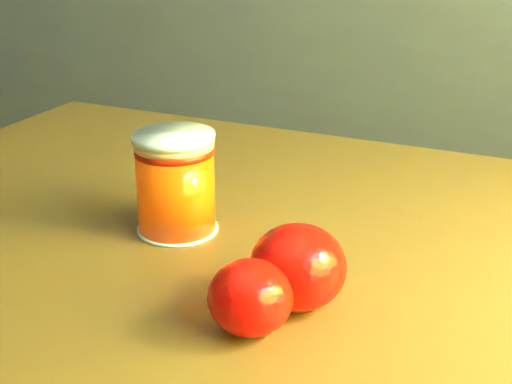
% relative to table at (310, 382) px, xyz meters
% --- Properties ---
extents(kitchen_counter, '(3.15, 0.60, 0.90)m').
position_rel_table_xyz_m(kitchen_counter, '(-0.88, 1.31, -0.22)').
color(kitchen_counter, '#4E4E53').
rests_on(kitchen_counter, ground).
extents(table, '(1.04, 0.74, 0.76)m').
position_rel_table_xyz_m(table, '(0.00, 0.00, 0.00)').
color(table, brown).
rests_on(table, ground).
extents(juice_glass, '(0.07, 0.07, 0.09)m').
position_rel_table_xyz_m(juice_glass, '(-0.14, 0.04, 0.14)').
color(juice_glass, '#F34404').
rests_on(juice_glass, table).
extents(orange_front, '(0.06, 0.06, 0.05)m').
position_rel_table_xyz_m(orange_front, '(-0.02, -0.09, 0.12)').
color(orange_front, '#FF1105').
rests_on(orange_front, table).
extents(orange_back, '(0.07, 0.07, 0.06)m').
position_rel_table_xyz_m(orange_back, '(0.00, -0.04, 0.13)').
color(orange_back, '#FF1105').
rests_on(orange_back, table).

